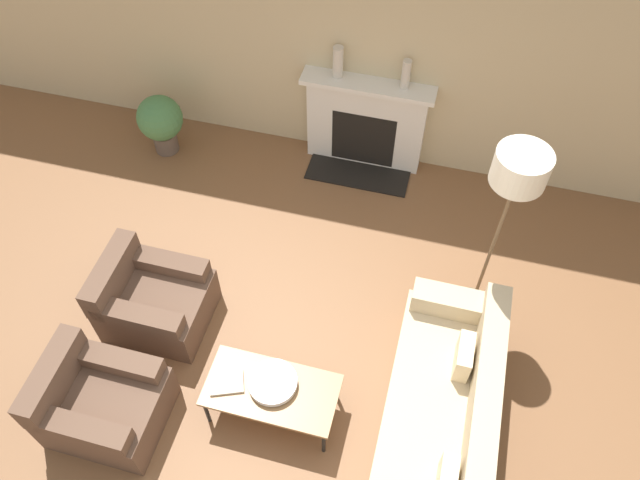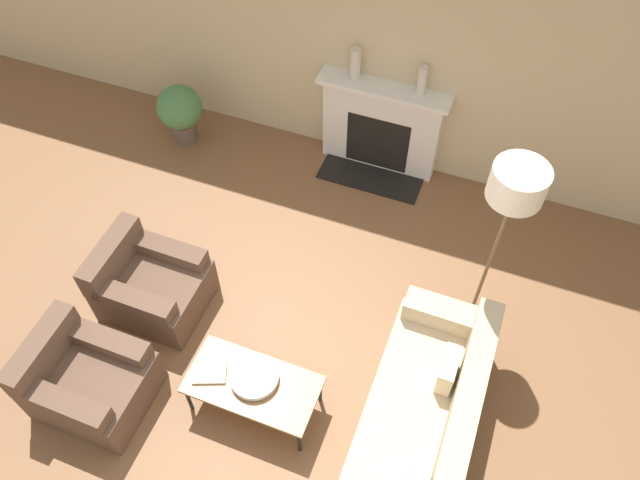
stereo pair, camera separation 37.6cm
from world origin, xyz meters
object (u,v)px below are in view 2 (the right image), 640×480
Objects in this scene: fireplace at (381,128)px; mantel_vase_left at (355,64)px; book at (210,373)px; mantel_vase_center_left at (422,81)px; potted_plant at (180,110)px; couch at (418,437)px; coffee_table at (253,385)px; armchair_near at (87,380)px; bowl at (254,377)px; armchair_far at (150,285)px; floor_lamp at (514,194)px.

fireplace is 4.04× the size of mantel_vase_left.
mantel_vase_center_left is (0.79, 3.14, 0.81)m from book.
potted_plant is at bearing 101.16° from book.
couch is 3.27m from mantel_vase_center_left.
fireplace is 1.29× the size of coffee_table.
book is (0.95, 0.37, 0.13)m from armchair_near.
armchair_far is at bearing 157.48° from bowl.
coffee_table is 2.49m from floor_lamp.
fireplace is at bearing 131.66° from floor_lamp.
potted_plant is (-1.76, 2.71, 0.01)m from book.
bowl is 3.17m from mantel_vase_left.
couch is 4.31m from potted_plant.
bowl is at bearing -51.11° from potted_plant.
mantel_vase_center_left is at bearing -26.38° from armchair_near.
couch is at bearing -100.41° from armchair_far.
couch is 1.36m from bowl.
coffee_table is 3.13× the size of mantel_vase_left.
book is (-0.44, -3.13, -0.11)m from fireplace.
potted_plant is at bearing 128.89° from bowl.
armchair_far is at bearing -100.41° from couch.
book is 3.23m from potted_plant.
mantel_vase_center_left reaches higher than coffee_table.
mantel_vase_left reaches higher than fireplace.
armchair_near is at bearing -145.69° from floor_lamp.
floor_lamp reaches higher than bowl.
mantel_vase_left is (1.06, 3.51, 0.95)m from armchair_near.
floor_lamp is (2.80, 0.91, 1.40)m from armchair_far.
couch is at bearing -66.98° from fireplace.
couch is 5.69× the size of bowl.
mantel_vase_left is at bearing -16.85° from armchair_near.
armchair_far is 2.84× the size of mantel_vase_center_left.
armchair_far is at bearing 124.68° from book.
book is (-1.71, -0.14, 0.12)m from couch.
couch is 6.57× the size of mantel_vase_left.
bowl is 0.37m from book.
fireplace reaches higher than book.
book is 1.02× the size of mantel_vase_center_left.
bowl is at bearing -87.72° from couch.
bowl is (-0.08, -3.04, -0.08)m from fireplace.
couch is (1.27, -2.99, -0.23)m from fireplace.
floor_lamp is at bearing -42.73° from mantel_vase_left.
floor_lamp reaches higher than mantel_vase_center_left.
floor_lamp is 2.71× the size of potted_plant.
book is at bearing -85.29° from couch.
book is at bearing -57.02° from potted_plant.
mantel_vase_left is (1.06, 2.51, 0.95)m from armchair_far.
book is (-0.36, -0.09, -0.03)m from bowl.
mantel_vase_center_left is (0.43, 3.06, 0.78)m from bowl.
couch is 1.15× the size of floor_lamp.
floor_lamp reaches higher than fireplace.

